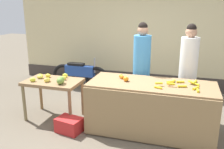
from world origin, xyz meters
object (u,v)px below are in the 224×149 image
at_px(vendor_woman_blue_shirt, 141,69).
at_px(vendor_woman_white_shirt, 188,72).
at_px(parked_motorcycle, 80,74).
at_px(produce_sack, 102,100).
at_px(produce_crate, 69,125).

distance_m(vendor_woman_blue_shirt, vendor_woman_white_shirt, 0.89).
bearing_deg(parked_motorcycle, produce_sack, -47.69).
bearing_deg(vendor_woman_blue_shirt, parked_motorcycle, 149.90).
bearing_deg(parked_motorcycle, vendor_woman_white_shirt, -19.99).
relative_size(vendor_woman_blue_shirt, vendor_woman_white_shirt, 1.01).
distance_m(vendor_woman_blue_shirt, produce_crate, 1.76).
relative_size(parked_motorcycle, produce_crate, 3.64).
xyz_separation_m(vendor_woman_white_shirt, produce_crate, (-1.96, -1.21, -0.81)).
bearing_deg(vendor_woman_white_shirt, produce_crate, -148.34).
bearing_deg(produce_crate, vendor_woman_blue_shirt, 46.62).
height_order(vendor_woman_blue_shirt, produce_sack, vendor_woman_blue_shirt).
relative_size(vendor_woman_white_shirt, produce_crate, 4.25).
relative_size(parked_motorcycle, produce_sack, 3.48).
bearing_deg(produce_sack, parked_motorcycle, 132.31).
bearing_deg(vendor_woman_white_shirt, vendor_woman_blue_shirt, -175.25).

